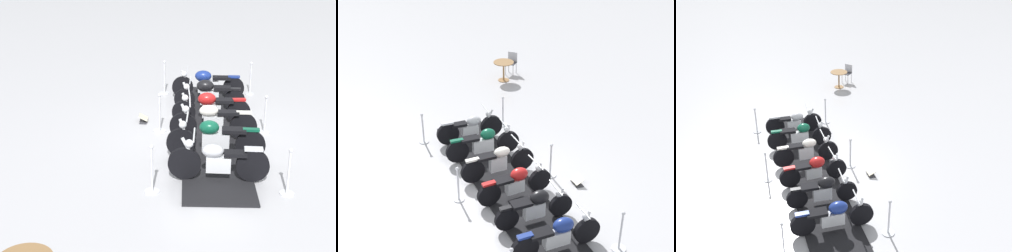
{
  "view_description": "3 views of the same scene",
  "coord_description": "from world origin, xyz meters",
  "views": [
    {
      "loc": [
        12.38,
        -2.13,
        5.12
      ],
      "look_at": [
        2.03,
        -1.31,
        1.01
      ],
      "focal_mm": 54.89,
      "sensor_mm": 36.0,
      "label": 1
    },
    {
      "loc": [
        -9.55,
        5.68,
        8.04
      ],
      "look_at": [
        1.92,
        -1.14,
        0.69
      ],
      "focal_mm": 53.02,
      "sensor_mm": 36.0,
      "label": 2
    },
    {
      "loc": [
        -10.05,
        3.12,
        7.35
      ],
      "look_at": [
        0.87,
        -1.57,
        0.97
      ],
      "focal_mm": 41.66,
      "sensor_mm": 36.0,
      "label": 3
    }
  ],
  "objects": [
    {
      "name": "ground_plane",
      "position": [
        0.0,
        0.0,
        0.0
      ],
      "size": [
        80.0,
        80.0,
        0.0
      ],
      "primitive_type": "plane",
      "color": "#B2B2B7"
    },
    {
      "name": "display_platform",
      "position": [
        0.0,
        0.0,
        0.02
      ],
      "size": [
        7.85,
        2.37,
        0.04
      ],
      "primitive_type": "cube",
      "rotation": [
        0.0,
        0.0,
        -0.11
      ],
      "color": "black",
      "rests_on": "ground_plane"
    },
    {
      "name": "motorcycle_navy",
      "position": [
        -2.75,
        0.27,
        0.51
      ],
      "size": [
        0.65,
        2.23,
        0.96
      ],
      "rotation": [
        0.0,
        0.0,
        -1.71
      ],
      "color": "black",
      "rests_on": "display_platform"
    },
    {
      "name": "motorcycle_black",
      "position": [
        -1.65,
        0.15,
        0.52
      ],
      "size": [
        0.69,
        2.05,
        0.9
      ],
      "rotation": [
        0.0,
        0.0,
        -1.72
      ],
      "color": "black",
      "rests_on": "display_platform"
    },
    {
      "name": "motorcycle_maroon",
      "position": [
        -0.55,
        0.03,
        0.51
      ],
      "size": [
        0.78,
        2.13,
        0.94
      ],
      "rotation": [
        0.0,
        0.0,
        -1.64
      ],
      "color": "black",
      "rests_on": "display_platform"
    },
    {
      "name": "motorcycle_cream",
      "position": [
        0.55,
        -0.09,
        0.53
      ],
      "size": [
        0.78,
        2.19,
        1.0
      ],
      "rotation": [
        0.0,
        0.0,
        -1.68
      ],
      "color": "black",
      "rests_on": "display_platform"
    },
    {
      "name": "motorcycle_forest",
      "position": [
        1.64,
        -0.21,
        0.53
      ],
      "size": [
        0.69,
        2.27,
        1.01
      ],
      "rotation": [
        0.0,
        0.0,
        -1.74
      ],
      "color": "black",
      "rests_on": "display_platform"
    },
    {
      "name": "motorcycle_chrome",
      "position": [
        2.74,
        -0.33,
        0.48
      ],
      "size": [
        0.73,
        2.13,
        1.03
      ],
      "rotation": [
        0.0,
        0.0,
        -1.73
      ],
      "color": "black",
      "rests_on": "display_platform"
    },
    {
      "name": "stanchion_right_mid",
      "position": [
        -0.15,
        -1.36,
        0.32
      ],
      "size": [
        0.34,
        0.34,
        1.05
      ],
      "color": "silver",
      "rests_on": "ground_plane"
    },
    {
      "name": "stanchion_left_rear",
      "position": [
        3.42,
        1.0,
        0.34
      ],
      "size": [
        0.31,
        0.31,
        1.02
      ],
      "color": "silver",
      "rests_on": "ground_plane"
    },
    {
      "name": "stanchion_left_mid",
      "position": [
        0.15,
        1.36,
        0.36
      ],
      "size": [
        0.3,
        0.3,
        1.03
      ],
      "color": "silver",
      "rests_on": "ground_plane"
    },
    {
      "name": "stanchion_right_front",
      "position": [
        -3.42,
        -1.0,
        0.33
      ],
      "size": [
        0.35,
        0.35,
        1.08
      ],
      "color": "silver",
      "rests_on": "ground_plane"
    },
    {
      "name": "stanchion_left_front",
      "position": [
        -3.11,
        1.73,
        0.37
      ],
      "size": [
        0.3,
        0.3,
        1.06
      ],
      "color": "silver",
      "rests_on": "ground_plane"
    },
    {
      "name": "stanchion_right_rear",
      "position": [
        3.11,
        -1.73,
        0.35
      ],
      "size": [
        0.32,
        0.32,
        1.05
      ],
      "color": "silver",
      "rests_on": "ground_plane"
    },
    {
      "name": "info_placard",
      "position": [
        -0.87,
        -1.77,
        0.07
      ],
      "size": [
        0.4,
        0.28,
        0.21
      ],
      "rotation": [
        0.0,
        0.0,
        3.03
      ],
      "color": "#333338",
      "rests_on": "ground_plane"
    },
    {
      "name": "cafe_table",
      "position": [
        6.33,
        -3.65,
        0.6
      ],
      "size": [
        0.81,
        0.81,
        0.79
      ],
      "color": "olive",
      "rests_on": "ground_plane"
    },
    {
      "name": "cafe_chair_near_table",
      "position": [
        6.81,
        -4.31,
        0.53
      ],
      "size": [
        0.56,
        0.56,
        0.89
      ],
      "rotation": [
        0.0,
        0.0,
        2.2
      ],
      "color": "#B7B7BC",
      "rests_on": "ground_plane"
    }
  ]
}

